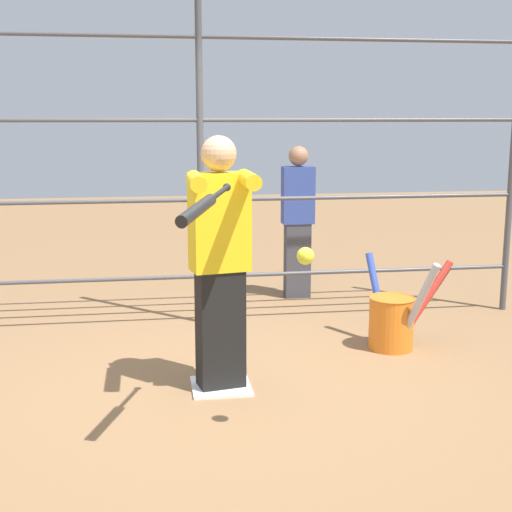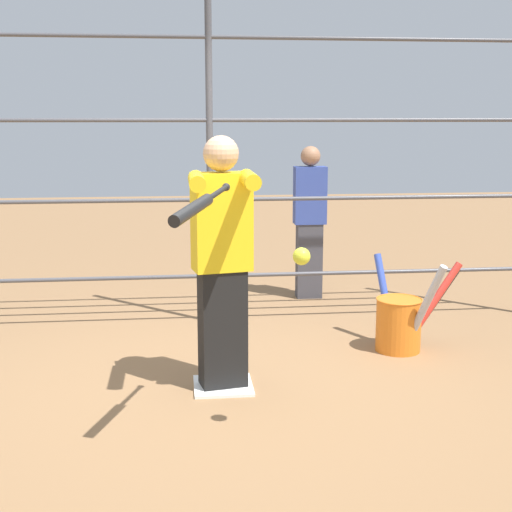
{
  "view_description": "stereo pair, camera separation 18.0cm",
  "coord_description": "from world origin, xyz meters",
  "px_view_note": "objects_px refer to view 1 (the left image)",
  "views": [
    {
      "loc": [
        0.46,
        4.6,
        1.83
      ],
      "look_at": [
        -0.19,
        0.36,
        0.99
      ],
      "focal_mm": 50.0,
      "sensor_mm": 36.0,
      "label": 1
    },
    {
      "loc": [
        0.28,
        4.63,
        1.83
      ],
      "look_at": [
        -0.19,
        0.36,
        0.99
      ],
      "focal_mm": 50.0,
      "sensor_mm": 36.0,
      "label": 2
    }
  ],
  "objects_px": {
    "batter": "(220,256)",
    "softball_in_flight": "(305,256)",
    "baseball_bat_swinging": "(201,207)",
    "bystander_behind_fence": "(298,220)",
    "bat_bucket": "(394,319)"
  },
  "relations": [
    {
      "from": "batter",
      "to": "bystander_behind_fence",
      "type": "distance_m",
      "value": 2.61
    },
    {
      "from": "batter",
      "to": "softball_in_flight",
      "type": "xyz_separation_m",
      "value": [
        -0.37,
        0.89,
        0.16
      ]
    },
    {
      "from": "baseball_bat_swinging",
      "to": "bat_bucket",
      "type": "distance_m",
      "value": 2.52
    },
    {
      "from": "baseball_bat_swinging",
      "to": "softball_in_flight",
      "type": "xyz_separation_m",
      "value": [
        -0.56,
        0.01,
        -0.28
      ]
    },
    {
      "from": "bystander_behind_fence",
      "to": "bat_bucket",
      "type": "bearing_deg",
      "value": 103.72
    },
    {
      "from": "bat_bucket",
      "to": "bystander_behind_fence",
      "type": "height_order",
      "value": "bystander_behind_fence"
    },
    {
      "from": "bystander_behind_fence",
      "to": "batter",
      "type": "bearing_deg",
      "value": 66.69
    },
    {
      "from": "bat_bucket",
      "to": "bystander_behind_fence",
      "type": "distance_m",
      "value": 1.88
    },
    {
      "from": "batter",
      "to": "baseball_bat_swinging",
      "type": "distance_m",
      "value": 1.01
    },
    {
      "from": "softball_in_flight",
      "to": "bystander_behind_fence",
      "type": "distance_m",
      "value": 3.37
    },
    {
      "from": "bystander_behind_fence",
      "to": "baseball_bat_swinging",
      "type": "bearing_deg",
      "value": 69.64
    },
    {
      "from": "baseball_bat_swinging",
      "to": "softball_in_flight",
      "type": "height_order",
      "value": "baseball_bat_swinging"
    },
    {
      "from": "batter",
      "to": "softball_in_flight",
      "type": "height_order",
      "value": "batter"
    },
    {
      "from": "softball_in_flight",
      "to": "bat_bucket",
      "type": "xyz_separation_m",
      "value": [
        -1.08,
        -1.55,
        -0.85
      ]
    },
    {
      "from": "baseball_bat_swinging",
      "to": "bat_bucket",
      "type": "xyz_separation_m",
      "value": [
        -1.64,
        -1.54,
        -1.12
      ]
    }
  ]
}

